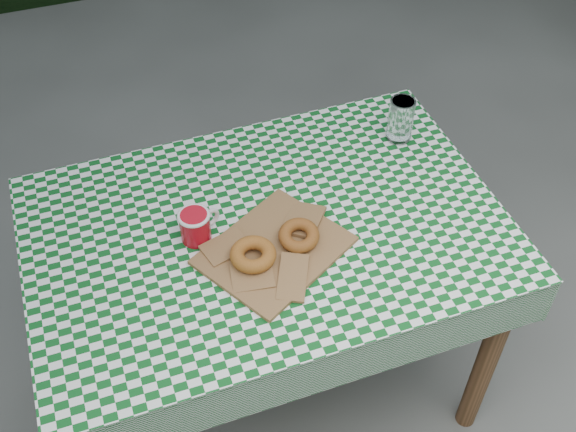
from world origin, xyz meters
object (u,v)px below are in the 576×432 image
(paper_bag, at_px, (274,250))
(drinking_glass, at_px, (401,120))
(coffee_mug, at_px, (195,226))
(table, at_px, (270,314))

(paper_bag, height_order, drinking_glass, drinking_glass)
(paper_bag, relative_size, coffee_mug, 2.22)
(paper_bag, height_order, coffee_mug, coffee_mug)
(paper_bag, xyz_separation_m, drinking_glass, (0.48, 0.30, 0.06))
(table, bearing_deg, drinking_glass, 23.65)
(table, distance_m, coffee_mug, 0.46)
(table, relative_size, drinking_glass, 9.14)
(table, bearing_deg, coffee_mug, 172.70)
(drinking_glass, bearing_deg, coffee_mug, -163.93)
(paper_bag, bearing_deg, table, 84.45)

